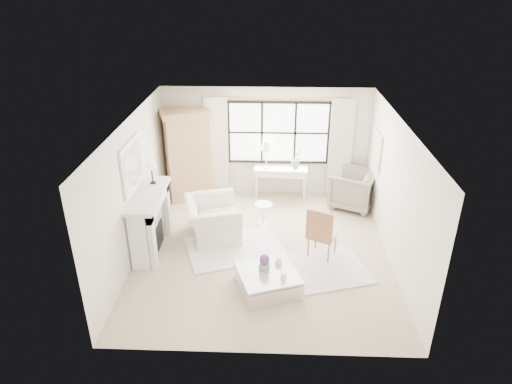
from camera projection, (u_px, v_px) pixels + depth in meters
floor at (263, 251)px, 9.26m from camera, size 5.50×5.50×0.00m
ceiling at (264, 123)px, 8.07m from camera, size 5.50×5.50×0.00m
wall_back at (266, 142)px, 11.14m from camera, size 5.00×0.00×5.00m
wall_front at (258, 279)px, 6.20m from camera, size 5.00×0.00×5.00m
wall_left at (133, 189)px, 8.75m from camera, size 0.00×5.50×5.50m
wall_right at (396, 193)px, 8.58m from camera, size 0.00×5.50×5.50m
window_pane at (279, 133)px, 11.00m from camera, size 2.40×0.02×1.50m
window_frame at (279, 133)px, 10.99m from camera, size 2.50×0.04×1.50m
curtain_rod at (279, 98)px, 10.56m from camera, size 3.30×0.04×0.04m
curtain_left at (217, 147)px, 11.14m from camera, size 0.55×0.10×2.47m
curtain_right at (340, 149)px, 11.03m from camera, size 0.55×0.10×2.47m
fireplace at (149, 221)px, 9.05m from camera, size 0.58×1.66×1.26m
mirror_frame at (132, 165)px, 8.54m from camera, size 0.05×1.15×0.95m
mirror_glass at (133, 165)px, 8.54m from camera, size 0.02×1.00×0.80m
art_frame at (377, 151)px, 10.02m from camera, size 0.04×0.62×0.82m
art_canvas at (376, 151)px, 10.02m from camera, size 0.01×0.52×0.72m
mantel_lamp at (151, 165)px, 9.03m from camera, size 0.22×0.22×0.51m
armoire at (188, 154)px, 10.98m from camera, size 1.30×1.06×2.24m
console_table at (281, 183)px, 11.27m from camera, size 1.32×0.52×0.80m
console_lamp at (266, 146)px, 10.85m from camera, size 0.28×0.28×0.69m
orchid_plant at (297, 158)px, 10.99m from camera, size 0.35×0.34×0.49m
side_table at (263, 211)px, 10.09m from camera, size 0.40×0.40×0.51m
rug_left at (235, 248)px, 9.33m from camera, size 2.22×1.88×0.03m
rug_right at (321, 270)px, 8.64m from camera, size 2.02×1.73×0.03m
club_armchair at (213, 219)px, 9.62m from camera, size 1.35×1.46×0.80m
wingback_chair at (353, 189)px, 10.83m from camera, size 1.31×1.30×0.90m
french_chair at (322, 242)px, 8.97m from camera, size 0.64×0.65×1.08m
coffee_table at (268, 281)px, 8.08m from camera, size 1.27×1.27×0.38m
planter_box at (264, 266)px, 8.02m from camera, size 0.19×0.19×0.13m
planter_flowers at (264, 259)px, 7.95m from camera, size 0.17×0.17×0.17m
pillar_candle at (283, 276)px, 7.78m from camera, size 0.10×0.10×0.12m
coffee_vase at (279, 261)px, 8.15m from camera, size 0.15×0.15×0.14m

